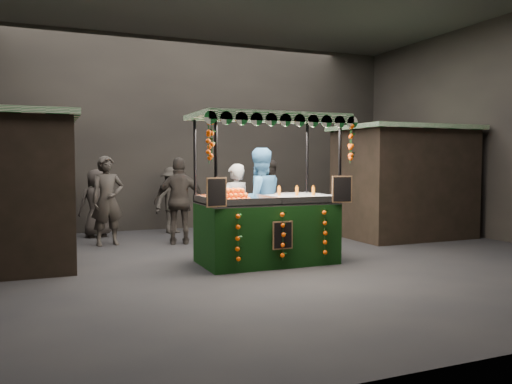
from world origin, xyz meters
name	(u,v)px	position (x,y,z in m)	size (l,w,h in m)	color
ground	(255,261)	(0.00, 0.00, 0.00)	(12.00, 12.00, 0.00)	black
market_hall	(255,69)	(0.00, 0.00, 3.38)	(12.10, 10.10, 5.05)	black
neighbour_stall_right	(403,181)	(4.40, 1.50, 1.31)	(3.00, 2.20, 2.60)	black
juice_stall	(268,217)	(0.16, -0.21, 0.80)	(2.67, 1.57, 2.59)	black
vendor_grey	(235,209)	(-0.08, 0.80, 0.87)	(0.71, 0.54, 1.73)	slate
vendor_blue	(259,202)	(0.33, 0.60, 1.02)	(1.01, 0.80, 2.03)	#2A5A89
shopper_0	(108,201)	(-2.21, 2.85, 0.95)	(0.76, 0.57, 1.90)	#2B2623
shopper_1	(272,198)	(1.51, 2.64, 0.91)	(0.97, 0.80, 1.82)	#2B2623
shopper_2	(180,201)	(-0.75, 2.42, 0.93)	(1.17, 0.71, 1.86)	#292421
shopper_3	(173,200)	(-0.49, 4.15, 0.82)	(1.21, 0.99, 1.64)	black
shopper_4	(96,203)	(-2.32, 4.17, 0.80)	(0.87, 0.67, 1.60)	black
shopper_5	(371,200)	(4.50, 2.90, 0.77)	(1.17, 1.44, 1.54)	#2B2723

